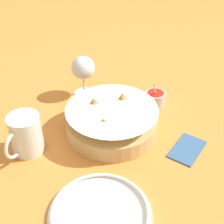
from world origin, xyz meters
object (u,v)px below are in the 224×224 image
object	(u,v)px
wine_glass	(83,69)
side_plate	(100,212)
sauce_cup	(155,98)
beer_mug	(26,136)
food_basket	(112,121)

from	to	relation	value
wine_glass	side_plate	world-z (taller)	wine_glass
sauce_cup	wine_glass	xyz separation A→B (m)	(0.03, -0.24, 0.07)
beer_mug	sauce_cup	bearing A→B (deg)	143.52
wine_glass	sauce_cup	bearing A→B (deg)	97.62
sauce_cup	beer_mug	xyz separation A→B (m)	(0.34, -0.25, 0.03)
beer_mug	food_basket	bearing A→B (deg)	132.55
sauce_cup	wine_glass	bearing A→B (deg)	-82.38
beer_mug	side_plate	distance (m)	0.29
food_basket	wine_glass	bearing A→B (deg)	-131.60
food_basket	sauce_cup	distance (m)	0.19
food_basket	wine_glass	size ratio (longest dim) A/B	1.89
food_basket	side_plate	xyz separation A→B (m)	(0.27, 0.09, -0.03)
beer_mug	side_plate	xyz separation A→B (m)	(0.11, 0.26, -0.04)
food_basket	beer_mug	size ratio (longest dim) A/B	2.06
sauce_cup	wine_glass	distance (m)	0.25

